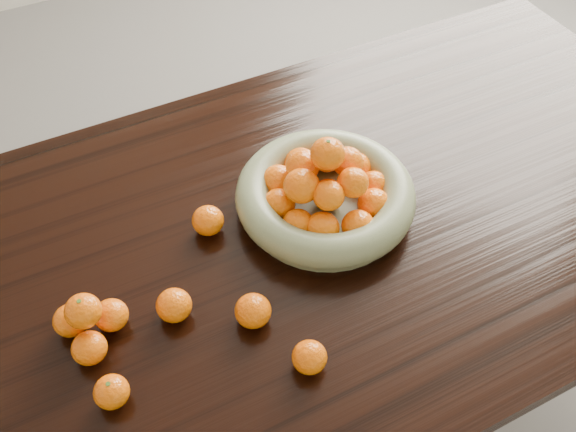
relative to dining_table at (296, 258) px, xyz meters
name	(u,v)px	position (x,y,z in m)	size (l,w,h in m)	color
ground	(294,397)	(0.00, 0.00, -0.66)	(5.00, 5.00, 0.00)	#504D4B
dining_table	(296,258)	(0.00, 0.00, 0.00)	(2.00, 1.00, 0.75)	black
fruit_bowl	(325,193)	(0.08, 0.03, 0.14)	(0.36, 0.36, 0.18)	gray
orange_pyramid	(89,323)	(-0.43, -0.05, 0.13)	(0.13, 0.13, 0.11)	orange
loose_orange_0	(112,392)	(-0.43, -0.19, 0.12)	(0.06, 0.06, 0.05)	orange
loose_orange_1	(309,357)	(-0.12, -0.27, 0.12)	(0.06, 0.06, 0.06)	orange
loose_orange_2	(253,311)	(-0.17, -0.15, 0.12)	(0.07, 0.07, 0.06)	orange
loose_orange_3	(174,305)	(-0.28, -0.08, 0.12)	(0.06, 0.06, 0.06)	orange
loose_orange_4	(208,221)	(-0.16, 0.08, 0.12)	(0.06, 0.06, 0.06)	orange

